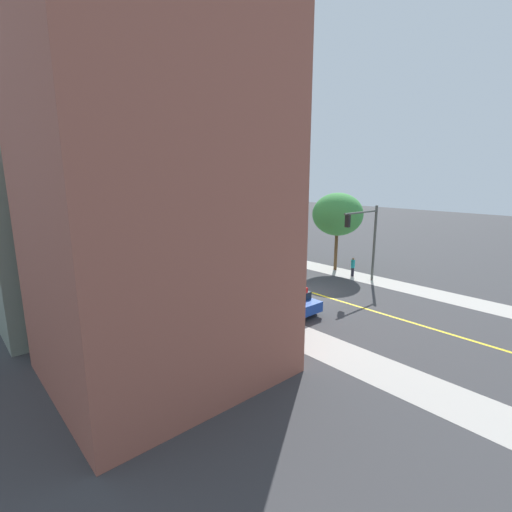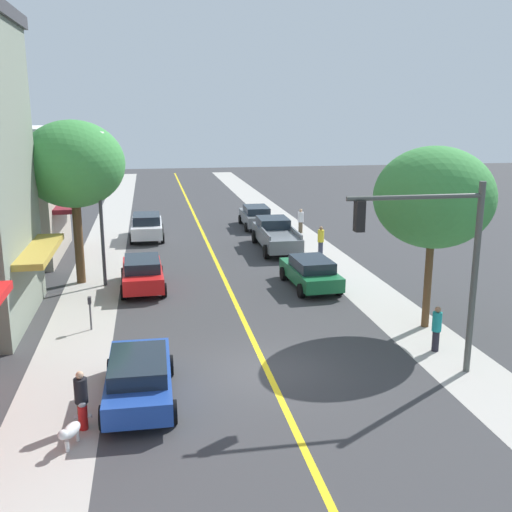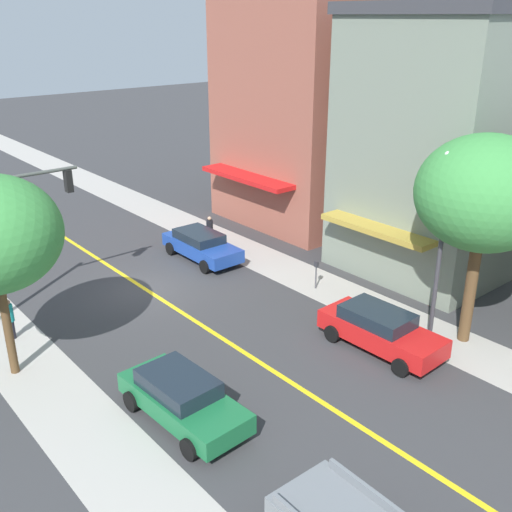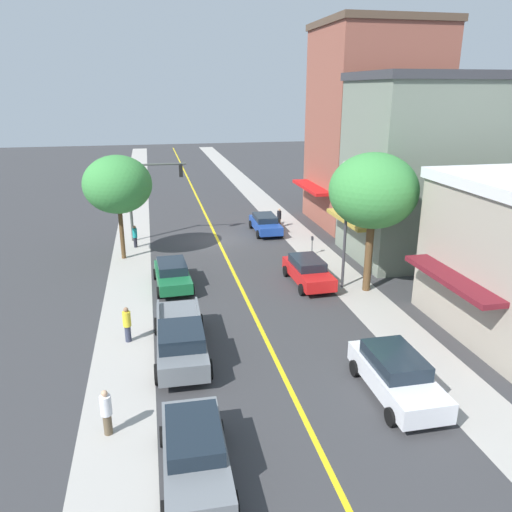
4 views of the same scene
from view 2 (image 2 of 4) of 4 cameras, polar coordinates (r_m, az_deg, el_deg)
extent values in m
plane|color=#38383A|center=(19.22, 1.10, -10.91)|extent=(140.00, 140.00, 0.00)
cube|color=#ADA8A0|center=(19.11, -17.98, -11.76)|extent=(2.56, 126.00, 0.01)
cube|color=#ADA8A0|center=(21.24, 18.05, -9.13)|extent=(2.56, 126.00, 0.01)
cube|color=yellow|center=(19.22, 1.10, -10.90)|extent=(0.20, 126.00, 0.00)
cube|color=#B29338|center=(24.44, -19.89, 0.51)|extent=(1.07, 5.42, 0.24)
cube|color=maroon|center=(35.39, -17.27, 4.79)|extent=(1.16, 6.03, 0.24)
cylinder|color=brown|center=(29.41, -16.57, 1.21)|extent=(0.42, 0.42, 3.88)
ellipsoid|color=#3D8E42|center=(28.87, -17.07, 8.39)|extent=(4.69, 4.69, 3.99)
cylinder|color=brown|center=(23.33, 16.07, -2.63)|extent=(0.28, 0.28, 3.32)
ellipsoid|color=#3D8E42|center=(22.66, 16.61, 5.39)|extent=(4.35, 4.35, 3.70)
cylinder|color=red|center=(16.51, -16.19, -14.60)|extent=(0.24, 0.24, 0.65)
sphere|color=#B2B2B7|center=(16.33, -16.28, -13.38)|extent=(0.22, 0.22, 0.22)
cylinder|color=#B2B2B7|center=(16.51, -16.80, -14.51)|extent=(0.10, 0.10, 0.10)
cylinder|color=#B2B2B7|center=(16.48, -15.59, -14.49)|extent=(0.10, 0.10, 0.10)
cylinder|color=#4C4C51|center=(23.26, -15.52, -5.61)|extent=(0.07, 0.07, 1.03)
cube|color=#2D2D33|center=(23.06, -15.62, -4.10)|extent=(0.12, 0.18, 0.26)
cylinder|color=#474C47|center=(19.33, 20.11, -2.16)|extent=(0.20, 0.20, 6.00)
cylinder|color=#474C47|center=(17.86, 15.00, 5.45)|extent=(4.15, 0.14, 0.14)
cube|color=black|center=(17.29, 9.85, 3.79)|extent=(0.26, 0.32, 0.90)
sphere|color=red|center=(17.25, 9.89, 4.77)|extent=(0.20, 0.20, 0.20)
sphere|color=yellow|center=(17.29, 9.85, 3.79)|extent=(0.20, 0.20, 0.20)
sphere|color=green|center=(17.35, 9.81, 2.81)|extent=(0.20, 0.20, 0.20)
cylinder|color=#38383D|center=(28.34, -14.58, 3.98)|extent=(0.16, 0.16, 6.89)
ellipsoid|color=silver|center=(27.99, -15.03, 11.25)|extent=(0.70, 0.36, 0.24)
cube|color=red|center=(28.00, -10.78, -1.76)|extent=(1.89, 4.62, 0.68)
cube|color=#19232D|center=(27.63, -10.82, -0.72)|extent=(1.62, 2.51, 0.48)
cylinder|color=black|center=(29.55, -12.52, -1.72)|extent=(0.24, 0.65, 0.64)
cylinder|color=black|center=(29.57, -9.11, -1.55)|extent=(0.24, 0.65, 0.64)
cylinder|color=black|center=(26.65, -12.57, -3.41)|extent=(0.24, 0.65, 0.64)
cylinder|color=black|center=(26.67, -8.78, -3.23)|extent=(0.24, 0.65, 0.64)
cube|color=#196638|center=(27.83, 5.20, -1.74)|extent=(1.98, 4.51, 0.61)
cube|color=#19232D|center=(27.49, 5.36, -0.75)|extent=(1.67, 2.46, 0.49)
cylinder|color=black|center=(29.01, 2.63, -1.69)|extent=(0.25, 0.65, 0.64)
cylinder|color=black|center=(29.52, 5.95, -1.48)|extent=(0.25, 0.65, 0.64)
cylinder|color=black|center=(26.32, 4.33, -3.33)|extent=(0.25, 0.65, 0.64)
cylinder|color=black|center=(26.88, 7.94, -3.06)|extent=(0.25, 0.65, 0.64)
cube|color=#1E429E|center=(17.53, -11.08, -11.45)|extent=(1.82, 4.57, 0.61)
cube|color=#19232D|center=(17.11, -11.18, -10.18)|extent=(1.58, 2.47, 0.44)
cylinder|color=black|center=(19.07, -13.64, -10.46)|extent=(0.23, 0.64, 0.64)
cylinder|color=black|center=(19.01, -8.24, -10.28)|extent=(0.23, 0.64, 0.64)
cylinder|color=black|center=(16.38, -14.34, -14.72)|extent=(0.23, 0.64, 0.64)
cylinder|color=black|center=(16.31, -7.94, -14.54)|extent=(0.23, 0.64, 0.64)
cube|color=slate|center=(42.17, -0.02, 3.68)|extent=(1.86, 4.68, 0.73)
cube|color=#19232D|center=(41.85, 0.04, 4.44)|extent=(1.61, 2.54, 0.48)
cylinder|color=black|center=(43.60, -1.50, 3.52)|extent=(0.23, 0.64, 0.64)
cylinder|color=black|center=(43.88, 0.82, 3.59)|extent=(0.23, 0.64, 0.64)
cylinder|color=black|center=(40.61, -0.91, 2.77)|extent=(0.23, 0.64, 0.64)
cylinder|color=black|center=(40.91, 1.57, 2.84)|extent=(0.23, 0.64, 0.64)
cube|color=silver|center=(39.02, -10.37, 2.66)|extent=(1.92, 4.76, 0.76)
cube|color=#19232D|center=(38.67, -10.41, 3.54)|extent=(1.68, 2.57, 0.54)
cylinder|color=black|center=(40.65, -11.68, 2.50)|extent=(0.22, 0.64, 0.64)
cylinder|color=black|center=(40.63, -9.01, 2.61)|extent=(0.22, 0.64, 0.64)
cylinder|color=black|center=(37.58, -11.80, 1.59)|extent=(0.22, 0.64, 0.64)
cylinder|color=black|center=(37.56, -8.91, 1.71)|extent=(0.22, 0.64, 0.64)
cube|color=slate|center=(35.21, 1.95, 1.84)|extent=(2.04, 6.13, 0.77)
cube|color=#19232D|center=(36.14, 1.62, 3.23)|extent=(1.81, 2.23, 0.57)
cube|color=slate|center=(33.78, 0.88, 2.21)|extent=(0.16, 3.17, 0.24)
cube|color=slate|center=(34.12, 3.81, 2.30)|extent=(0.16, 3.17, 0.24)
cylinder|color=black|center=(37.13, -0.12, 1.86)|extent=(0.30, 0.81, 0.80)
cylinder|color=black|center=(37.47, 2.78, 1.95)|extent=(0.30, 0.81, 0.80)
cylinder|color=black|center=(33.13, 1.00, 0.41)|extent=(0.30, 0.81, 0.80)
cylinder|color=black|center=(33.52, 4.23, 0.53)|extent=(0.30, 0.81, 0.80)
cylinder|color=black|center=(21.46, 16.77, -7.77)|extent=(0.24, 0.24, 0.73)
cylinder|color=teal|center=(21.22, 16.90, -6.02)|extent=(0.32, 0.32, 0.66)
sphere|color=#936B4C|center=(21.08, 16.98, -4.91)|extent=(0.21, 0.21, 0.21)
cylinder|color=brown|center=(16.57, -16.23, -14.36)|extent=(0.26, 0.26, 0.72)
cylinder|color=black|center=(16.26, -16.39, -12.23)|extent=(0.34, 0.34, 0.65)
sphere|color=tan|center=(16.09, -16.49, -10.85)|extent=(0.20, 0.20, 0.20)
cylinder|color=#33384C|center=(34.26, 6.18, 0.73)|extent=(0.27, 0.27, 0.75)
cylinder|color=yellow|center=(34.11, 6.21, 1.91)|extent=(0.36, 0.36, 0.69)
sphere|color=#936B4C|center=(34.02, 6.23, 2.65)|extent=(0.21, 0.21, 0.21)
cylinder|color=brown|center=(40.39, 4.27, 2.75)|extent=(0.28, 0.28, 0.74)
cylinder|color=silver|center=(40.26, 4.29, 3.74)|extent=(0.37, 0.37, 0.68)
sphere|color=tan|center=(40.19, 4.30, 4.36)|extent=(0.21, 0.21, 0.21)
ellipsoid|color=silver|center=(15.79, -17.22, -15.60)|extent=(0.55, 0.76, 0.31)
sphere|color=silver|center=(15.46, -17.97, -15.94)|extent=(0.25, 0.25, 0.25)
cylinder|color=silver|center=(15.75, -17.59, -16.93)|extent=(0.11, 0.11, 0.28)
cylinder|color=silver|center=(16.12, -16.70, -16.12)|extent=(0.11, 0.11, 0.28)
camera|label=1|loc=(16.55, -98.40, -0.93)|focal=26.11mm
camera|label=3|loc=(41.29, 11.62, 17.82)|focal=41.63mm
camera|label=4|loc=(53.50, -1.57, 16.58)|focal=35.15mm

